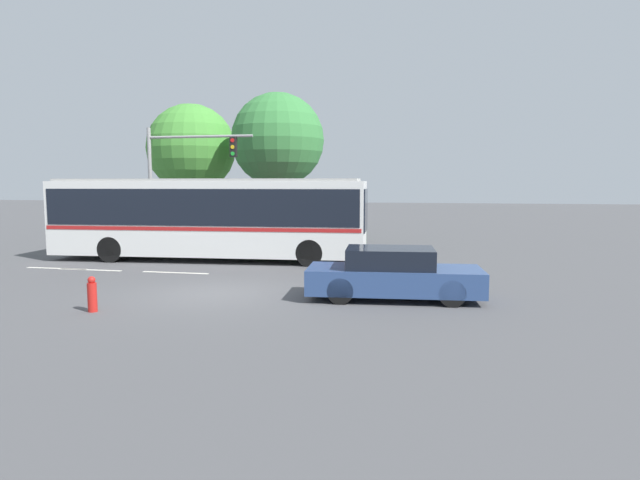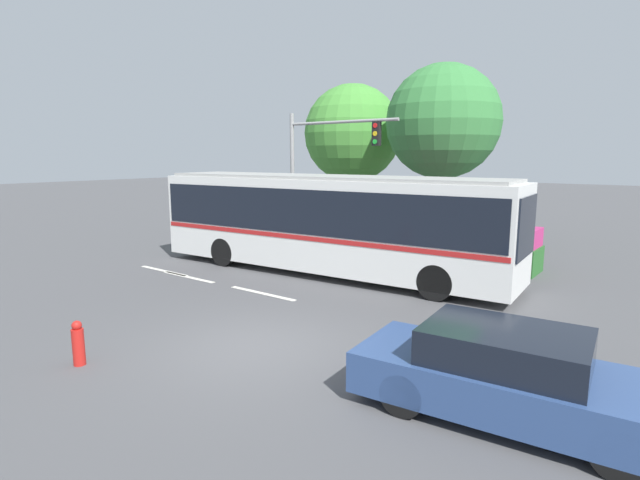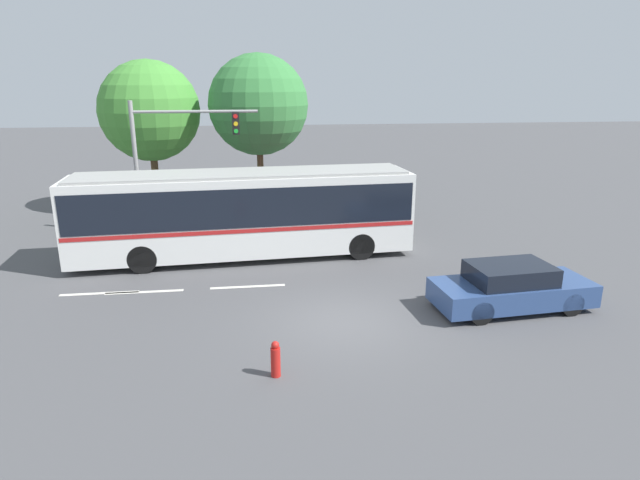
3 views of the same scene
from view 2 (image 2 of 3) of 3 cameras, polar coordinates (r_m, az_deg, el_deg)
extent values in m
plane|color=#4C4C4F|center=(10.44, -7.38, -12.11)|extent=(140.00, 140.00, 0.00)
cube|color=silver|center=(16.27, 0.65, 2.02)|extent=(12.53, 3.20, 2.89)
cube|color=black|center=(16.22, 0.65, 3.64)|extent=(12.29, 3.23, 1.39)
cube|color=#B21E1E|center=(16.32, 0.65, 0.82)|extent=(12.41, 3.23, 0.14)
cube|color=black|center=(13.93, 22.76, 1.41)|extent=(0.19, 2.08, 1.62)
cube|color=#9D9D99|center=(16.14, 0.66, 7.28)|extent=(12.02, 2.98, 0.10)
cylinder|color=black|center=(15.70, 15.92, -3.07)|extent=(1.02, 0.36, 1.00)
cylinder|color=black|center=(13.71, 13.21, -4.78)|extent=(1.02, 0.36, 1.00)
cylinder|color=black|center=(19.42, -6.61, -0.35)|extent=(1.02, 0.36, 1.00)
cylinder|color=black|center=(17.86, -11.03, -1.35)|extent=(1.02, 0.36, 1.00)
cube|color=navy|center=(8.10, 21.15, -15.42)|extent=(4.70, 2.14, 0.65)
cube|color=black|center=(7.90, 20.58, -11.42)|extent=(2.40, 1.75, 0.52)
cylinder|color=black|center=(8.79, 31.56, -15.45)|extent=(0.69, 0.27, 0.68)
cylinder|color=black|center=(7.38, 31.31, -20.33)|extent=(0.69, 0.27, 0.68)
cylinder|color=black|center=(9.18, 13.44, -13.18)|extent=(0.69, 0.27, 0.68)
cylinder|color=black|center=(7.84, 9.53, -17.18)|extent=(0.69, 0.27, 0.68)
cylinder|color=gray|center=(21.69, -3.20, 6.92)|extent=(0.18, 0.18, 5.65)
cylinder|color=gray|center=(20.17, 2.46, 13.46)|extent=(5.10, 0.12, 0.12)
cube|color=black|center=(19.27, 6.54, 12.10)|extent=(0.30, 0.22, 0.90)
cylinder|color=red|center=(19.18, 6.38, 13.01)|extent=(0.18, 0.02, 0.18)
cylinder|color=yellow|center=(19.17, 6.36, 12.12)|extent=(0.18, 0.02, 0.18)
cylinder|color=green|center=(19.16, 6.34, 11.22)|extent=(0.18, 0.02, 0.18)
cube|color=#286028|center=(18.58, 14.63, -1.26)|extent=(6.17, 1.48, 0.88)
cube|color=#B22D6B|center=(18.45, 14.73, 1.03)|extent=(6.05, 1.41, 0.63)
cylinder|color=brown|center=(25.74, 3.68, 4.65)|extent=(0.36, 0.36, 3.23)
sphere|color=#479338|center=(25.66, 3.76, 12.18)|extent=(4.90, 4.90, 4.90)
cylinder|color=brown|center=(22.24, 13.64, 4.03)|extent=(0.31, 0.31, 3.56)
sphere|color=#387F3D|center=(22.19, 14.01, 13.11)|extent=(4.83, 4.83, 4.83)
cylinder|color=red|center=(10.43, -26.11, -11.03)|extent=(0.22, 0.22, 0.70)
sphere|color=red|center=(10.29, -26.29, -8.84)|extent=(0.18, 0.18, 0.18)
cube|color=silver|center=(17.64, -17.58, -3.41)|extent=(2.40, 0.16, 0.01)
cube|color=silver|center=(14.21, -6.67, -6.13)|extent=(2.40, 0.16, 0.01)
cube|color=silver|center=(16.52, -14.96, -4.16)|extent=(2.40, 0.16, 0.01)
camera|label=1|loc=(7.24, -133.95, -12.98)|focal=30.36mm
camera|label=3|loc=(11.58, -90.40, 12.70)|focal=30.12mm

